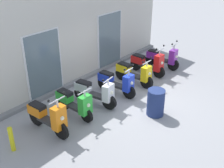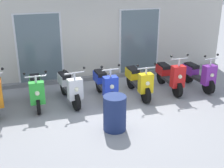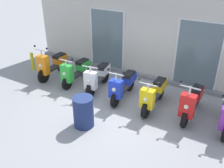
% 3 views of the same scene
% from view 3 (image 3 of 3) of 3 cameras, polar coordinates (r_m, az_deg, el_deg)
% --- Properties ---
extents(ground_plane, '(40.00, 40.00, 0.00)m').
position_cam_3_polar(ground_plane, '(7.37, -0.28, -6.20)').
color(ground_plane, '#939399').
extents(storefront_facade, '(9.73, 0.50, 3.68)m').
position_cam_3_polar(storefront_facade, '(8.92, 8.91, 12.25)').
color(storefront_facade, beige).
rests_on(storefront_facade, ground_plane).
extents(scooter_orange, '(0.60, 1.58, 1.34)m').
position_cam_3_polar(scooter_orange, '(9.37, -13.45, 4.38)').
color(scooter_orange, black).
rests_on(scooter_orange, ground_plane).
extents(scooter_green, '(0.60, 1.49, 1.15)m').
position_cam_3_polar(scooter_green, '(8.78, -8.24, 2.97)').
color(scooter_green, black).
rests_on(scooter_green, ground_plane).
extents(scooter_white, '(0.62, 1.62, 1.17)m').
position_cam_3_polar(scooter_white, '(8.30, -3.27, 1.55)').
color(scooter_white, black).
rests_on(scooter_white, ground_plane).
extents(scooter_blue, '(0.55, 1.60, 1.19)m').
position_cam_3_polar(scooter_blue, '(7.78, 2.54, -0.25)').
color(scooter_blue, black).
rests_on(scooter_blue, ground_plane).
extents(scooter_yellow, '(0.59, 1.65, 1.15)m').
position_cam_3_polar(scooter_yellow, '(7.42, 9.46, -2.28)').
color(scooter_yellow, black).
rests_on(scooter_yellow, ground_plane).
extents(scooter_red, '(0.58, 1.61, 1.29)m').
position_cam_3_polar(scooter_red, '(7.25, 17.63, -3.90)').
color(scooter_red, black).
rests_on(scooter_red, ground_plane).
extents(curb_bollard, '(0.12, 0.12, 0.70)m').
position_cam_3_polar(curb_bollard, '(10.25, -17.57, 4.87)').
color(curb_bollard, yellow).
rests_on(curb_bollard, ground_plane).
extents(trash_bin, '(0.54, 0.54, 0.85)m').
position_cam_3_polar(trash_bin, '(6.64, -6.49, -6.28)').
color(trash_bin, navy).
rests_on(trash_bin, ground_plane).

